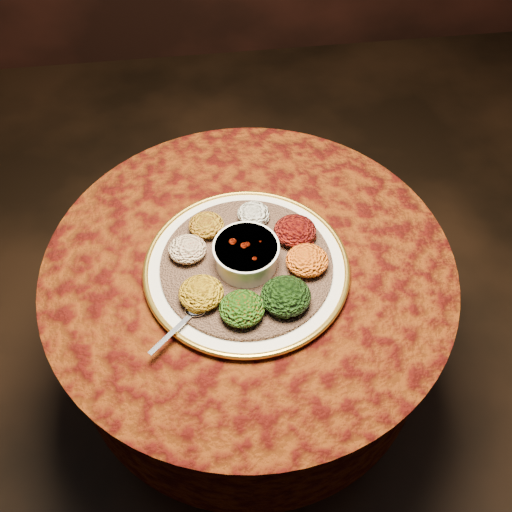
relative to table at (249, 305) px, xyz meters
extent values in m
plane|color=black|center=(0.00, 0.00, -0.55)|extent=(4.00, 4.00, 0.00)
cylinder|color=black|center=(0.00, 0.00, -0.53)|extent=(0.44, 0.44, 0.04)
cylinder|color=black|center=(0.00, 0.00, -0.21)|extent=(0.12, 0.12, 0.68)
cylinder|color=black|center=(0.00, 0.00, 0.15)|extent=(0.80, 0.80, 0.04)
cylinder|color=#4A1B06|center=(0.00, 0.00, 0.00)|extent=(0.93, 0.93, 0.34)
cylinder|color=#4A1B06|center=(0.00, 0.00, 0.17)|extent=(0.96, 0.96, 0.01)
cylinder|color=silver|center=(-0.01, -0.02, 0.19)|extent=(0.57, 0.57, 0.02)
torus|color=gold|center=(-0.01, -0.02, 0.20)|extent=(0.47, 0.47, 0.01)
cylinder|color=brown|center=(-0.01, -0.02, 0.20)|extent=(0.47, 0.47, 0.01)
cylinder|color=white|center=(-0.01, -0.02, 0.24)|extent=(0.14, 0.14, 0.06)
cylinder|color=white|center=(-0.01, -0.02, 0.27)|extent=(0.15, 0.15, 0.01)
cylinder|color=#5C1104|center=(-0.01, -0.02, 0.26)|extent=(0.12, 0.12, 0.01)
ellipsoid|color=silver|center=(-0.13, -0.13, 0.21)|extent=(0.05, 0.04, 0.01)
cube|color=silver|center=(-0.18, -0.18, 0.21)|extent=(0.10, 0.10, 0.00)
ellipsoid|color=silver|center=(0.03, 0.11, 0.23)|extent=(0.08, 0.07, 0.04)
ellipsoid|color=black|center=(0.11, 0.04, 0.23)|extent=(0.10, 0.09, 0.05)
ellipsoid|color=#B9700F|center=(0.13, -0.05, 0.23)|extent=(0.10, 0.09, 0.05)
ellipsoid|color=black|center=(0.06, -0.14, 0.23)|extent=(0.11, 0.10, 0.05)
ellipsoid|color=#9B2D0A|center=(-0.03, -0.15, 0.23)|extent=(0.10, 0.09, 0.05)
ellipsoid|color=#C18E11|center=(-0.11, -0.11, 0.23)|extent=(0.10, 0.09, 0.05)
ellipsoid|color=maroon|center=(-0.14, 0.02, 0.23)|extent=(0.09, 0.08, 0.04)
ellipsoid|color=#A27513|center=(-0.09, 0.09, 0.23)|extent=(0.08, 0.08, 0.04)
camera|label=1|loc=(-0.08, -0.79, 1.23)|focal=40.00mm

